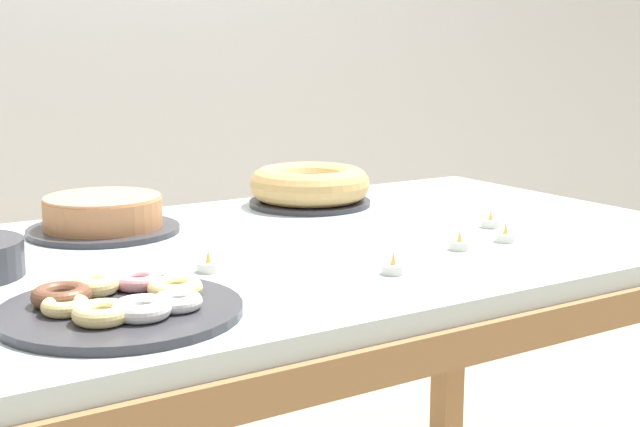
{
  "coord_description": "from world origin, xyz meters",
  "views": [
    {
      "loc": [
        -0.9,
        -1.45,
        1.16
      ],
      "look_at": [
        -0.0,
        -0.04,
        0.83
      ],
      "focal_mm": 50.0,
      "sensor_mm": 36.0,
      "label": 1
    }
  ],
  "objects_px": {
    "tealight_near_cakes": "(505,237)",
    "tealight_near_front": "(460,244)",
    "pastry_platter": "(120,305)",
    "tealight_right_edge": "(393,268)",
    "cake_golden_bundt": "(310,186)",
    "tealight_left_edge": "(209,266)",
    "tealight_centre": "(490,223)",
    "cake_chocolate_round": "(103,216)"
  },
  "relations": [
    {
      "from": "tealight_near_cakes",
      "to": "tealight_near_front",
      "type": "distance_m",
      "value": 0.12
    },
    {
      "from": "cake_chocolate_round",
      "to": "tealight_right_edge",
      "type": "height_order",
      "value": "cake_chocolate_round"
    },
    {
      "from": "tealight_centre",
      "to": "tealight_near_front",
      "type": "bearing_deg",
      "value": -147.9
    },
    {
      "from": "cake_chocolate_round",
      "to": "pastry_platter",
      "type": "relative_size",
      "value": 0.88
    },
    {
      "from": "cake_chocolate_round",
      "to": "pastry_platter",
      "type": "height_order",
      "value": "cake_chocolate_round"
    },
    {
      "from": "tealight_left_edge",
      "to": "tealight_near_front",
      "type": "distance_m",
      "value": 0.48
    },
    {
      "from": "tealight_centre",
      "to": "tealight_right_edge",
      "type": "bearing_deg",
      "value": -154.31
    },
    {
      "from": "cake_golden_bundt",
      "to": "pastry_platter",
      "type": "distance_m",
      "value": 0.9
    },
    {
      "from": "cake_chocolate_round",
      "to": "cake_golden_bundt",
      "type": "height_order",
      "value": "cake_golden_bundt"
    },
    {
      "from": "cake_chocolate_round",
      "to": "pastry_platter",
      "type": "xyz_separation_m",
      "value": [
        -0.17,
        -0.55,
        -0.02
      ]
    },
    {
      "from": "cake_golden_bundt",
      "to": "tealight_near_cakes",
      "type": "relative_size",
      "value": 7.18
    },
    {
      "from": "cake_golden_bundt",
      "to": "tealight_centre",
      "type": "bearing_deg",
      "value": -66.38
    },
    {
      "from": "cake_golden_bundt",
      "to": "tealight_right_edge",
      "type": "bearing_deg",
      "value": -109.41
    },
    {
      "from": "cake_chocolate_round",
      "to": "tealight_right_edge",
      "type": "bearing_deg",
      "value": -62.55
    },
    {
      "from": "pastry_platter",
      "to": "cake_chocolate_round",
      "type": "bearing_deg",
      "value": 73.15
    },
    {
      "from": "tealight_centre",
      "to": "tealight_near_front",
      "type": "height_order",
      "value": "same"
    },
    {
      "from": "cake_chocolate_round",
      "to": "tealight_near_front",
      "type": "xyz_separation_m",
      "value": [
        0.51,
        -0.5,
        -0.02
      ]
    },
    {
      "from": "tealight_left_edge",
      "to": "tealight_near_front",
      "type": "bearing_deg",
      "value": -12.81
    },
    {
      "from": "pastry_platter",
      "to": "tealight_right_edge",
      "type": "xyz_separation_m",
      "value": [
        0.47,
        -0.03,
        -0.0
      ]
    },
    {
      "from": "cake_golden_bundt",
      "to": "tealight_centre",
      "type": "distance_m",
      "value": 0.46
    },
    {
      "from": "cake_chocolate_round",
      "to": "tealight_left_edge",
      "type": "distance_m",
      "value": 0.4
    },
    {
      "from": "tealight_near_cakes",
      "to": "tealight_near_front",
      "type": "height_order",
      "value": "same"
    },
    {
      "from": "tealight_near_cakes",
      "to": "tealight_centre",
      "type": "xyz_separation_m",
      "value": [
        0.07,
        0.12,
        0.0
      ]
    },
    {
      "from": "tealight_near_cakes",
      "to": "tealight_centre",
      "type": "height_order",
      "value": "same"
    },
    {
      "from": "tealight_near_cakes",
      "to": "tealight_left_edge",
      "type": "bearing_deg",
      "value": 170.02
    },
    {
      "from": "tealight_near_front",
      "to": "tealight_right_edge",
      "type": "relative_size",
      "value": 1.0
    },
    {
      "from": "tealight_centre",
      "to": "tealight_near_front",
      "type": "relative_size",
      "value": 1.0
    },
    {
      "from": "pastry_platter",
      "to": "tealight_right_edge",
      "type": "distance_m",
      "value": 0.47
    },
    {
      "from": "cake_golden_bundt",
      "to": "tealight_right_edge",
      "type": "distance_m",
      "value": 0.65
    },
    {
      "from": "tealight_left_edge",
      "to": "tealight_right_edge",
      "type": "height_order",
      "value": "same"
    },
    {
      "from": "pastry_platter",
      "to": "cake_golden_bundt",
      "type": "bearing_deg",
      "value": 40.68
    },
    {
      "from": "tealight_near_cakes",
      "to": "tealight_near_front",
      "type": "relative_size",
      "value": 1.0
    },
    {
      "from": "tealight_right_edge",
      "to": "tealight_near_front",
      "type": "bearing_deg",
      "value": 19.29
    },
    {
      "from": "tealight_left_edge",
      "to": "tealight_centre",
      "type": "bearing_deg",
      "value": 1.11
    },
    {
      "from": "tealight_near_front",
      "to": "tealight_near_cakes",
      "type": "bearing_deg",
      "value": 1.38
    },
    {
      "from": "cake_chocolate_round",
      "to": "tealight_right_edge",
      "type": "xyz_separation_m",
      "value": [
        0.3,
        -0.58,
        -0.02
      ]
    },
    {
      "from": "cake_chocolate_round",
      "to": "tealight_right_edge",
      "type": "distance_m",
      "value": 0.65
    },
    {
      "from": "cake_golden_bundt",
      "to": "tealight_near_front",
      "type": "relative_size",
      "value": 7.18
    },
    {
      "from": "pastry_platter",
      "to": "tealight_right_edge",
      "type": "height_order",
      "value": "pastry_platter"
    },
    {
      "from": "tealight_near_front",
      "to": "tealight_centre",
      "type": "bearing_deg",
      "value": 32.1
    },
    {
      "from": "cake_golden_bundt",
      "to": "tealight_near_cakes",
      "type": "bearing_deg",
      "value": -77.95
    },
    {
      "from": "tealight_left_edge",
      "to": "tealight_right_edge",
      "type": "distance_m",
      "value": 0.31
    }
  ]
}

